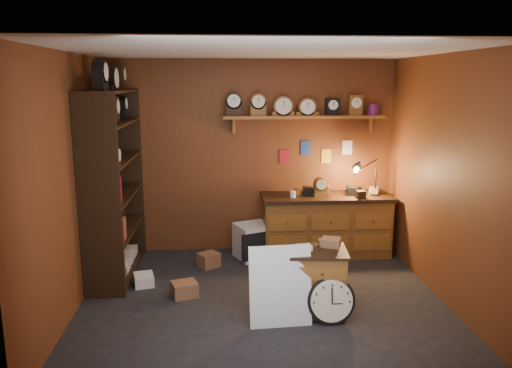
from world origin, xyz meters
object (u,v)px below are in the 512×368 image
object	(u,v)px
workbench	(326,221)
low_cabinet	(317,278)
big_round_clock	(331,300)
shelving_unit	(111,176)

from	to	relation	value
workbench	low_cabinet	bearing A→B (deg)	-104.78
big_round_clock	shelving_unit	bearing A→B (deg)	147.70
low_cabinet	big_round_clock	distance (m)	0.31
low_cabinet	workbench	bearing A→B (deg)	80.87
shelving_unit	low_cabinet	distance (m)	2.81
workbench	big_round_clock	size ratio (longest dim) A/B	3.69
shelving_unit	workbench	size ratio (longest dim) A/B	1.43
big_round_clock	low_cabinet	bearing A→B (deg)	109.66
low_cabinet	big_round_clock	size ratio (longest dim) A/B	1.58
workbench	big_round_clock	bearing A→B (deg)	-100.43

